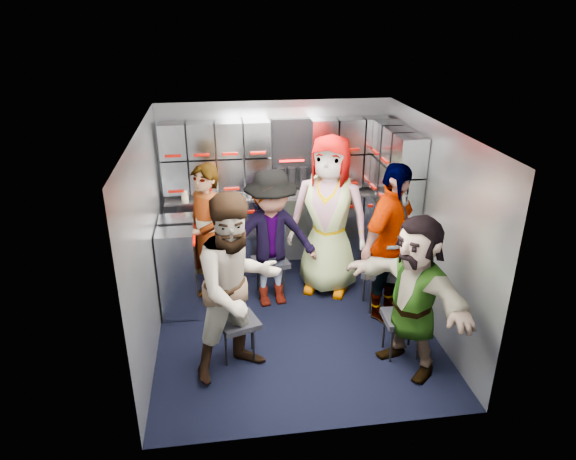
{
  "coord_description": "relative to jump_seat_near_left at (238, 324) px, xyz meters",
  "views": [
    {
      "loc": [
        -0.71,
        -4.54,
        3.1
      ],
      "look_at": [
        -0.01,
        0.35,
        0.95
      ],
      "focal_mm": 32.0,
      "sensor_mm": 36.0,
      "label": 1
    }
  ],
  "objects": [
    {
      "name": "floor",
      "position": [
        0.6,
        0.46,
        -0.37
      ],
      "size": [
        3.0,
        3.0,
        0.0
      ],
      "primitive_type": "plane",
      "color": "black",
      "rests_on": "ground"
    },
    {
      "name": "cup_right",
      "position": [
        1.85,
        1.69,
        0.71
      ],
      "size": [
        0.08,
        0.08,
        0.09
      ],
      "primitive_type": "cylinder",
      "color": "beige",
      "rests_on": "counter"
    },
    {
      "name": "cart_bank_back",
      "position": [
        0.6,
        1.75,
        0.13
      ],
      "size": [
        2.68,
        0.38,
        0.99
      ],
      "primitive_type": "cube",
      "color": "#A1A7B1",
      "rests_on": "ground"
    },
    {
      "name": "bottle_mid",
      "position": [
        0.6,
        1.7,
        0.79
      ],
      "size": [
        0.07,
        0.07,
        0.25
      ],
      "primitive_type": "cylinder",
      "color": "white",
      "rests_on": "counter"
    },
    {
      "name": "counter",
      "position": [
        0.6,
        1.75,
        0.65
      ],
      "size": [
        2.68,
        0.42,
        0.03
      ],
      "primitive_type": "cube",
      "color": "#BABDC2",
      "rests_on": "cart_bank_back"
    },
    {
      "name": "bottle_left",
      "position": [
        0.26,
        1.7,
        0.8
      ],
      "size": [
        0.06,
        0.06,
        0.28
      ],
      "primitive_type": "cylinder",
      "color": "white",
      "rests_on": "counter"
    },
    {
      "name": "jump_seat_center",
      "position": [
        1.1,
        1.36,
        0.01
      ],
      "size": [
        0.44,
        0.43,
        0.43
      ],
      "rotation": [
        0.0,
        0.0,
        0.28
      ],
      "color": "black",
      "rests_on": "ground"
    },
    {
      "name": "jump_seat_mid_right",
      "position": [
        1.61,
        0.69,
        0.06
      ],
      "size": [
        0.53,
        0.52,
        0.48
      ],
      "rotation": [
        0.0,
        0.0,
        -0.42
      ],
      "color": "black",
      "rests_on": "ground"
    },
    {
      "name": "jump_seat_mid_left",
      "position": [
        0.43,
        1.13,
        0.03
      ],
      "size": [
        0.44,
        0.43,
        0.45
      ],
      "rotation": [
        0.0,
        0.0,
        0.21
      ],
      "color": "black",
      "rests_on": "ground"
    },
    {
      "name": "cup_left",
      "position": [
        -0.51,
        1.69,
        0.72
      ],
      "size": [
        0.08,
        0.08,
        0.11
      ],
      "primitive_type": "cylinder",
      "color": "beige",
      "rests_on": "counter"
    },
    {
      "name": "attendant_arc_e",
      "position": [
        1.54,
        -0.34,
        0.39
      ],
      "size": [
        1.06,
        1.45,
        1.51
      ],
      "primitive_type": "imported",
      "rotation": [
        0.0,
        0.0,
        -1.08
      ],
      "color": "black",
      "rests_on": "ground"
    },
    {
      "name": "locker_bank_right",
      "position": [
        1.85,
        1.16,
        1.12
      ],
      "size": [
        0.28,
        1.0,
        0.82
      ],
      "primitive_type": "cube",
      "color": "#A1A7B1",
      "rests_on": "wall_right"
    },
    {
      "name": "red_latch_strip",
      "position": [
        0.6,
        1.55,
        0.51
      ],
      "size": [
        2.6,
        0.02,
        0.03
      ],
      "primitive_type": "cube",
      "color": "#9B0801",
      "rests_on": "cart_bank_back"
    },
    {
      "name": "attendant_arc_a",
      "position": [
        0.0,
        -0.18,
        0.5
      ],
      "size": [
        1.04,
        0.96,
        1.73
      ],
      "primitive_type": "imported",
      "rotation": [
        0.0,
        0.0,
        0.45
      ],
      "color": "black",
      "rests_on": "ground"
    },
    {
      "name": "attendant_arc_d",
      "position": [
        1.61,
        0.51,
        0.49
      ],
      "size": [
        1.03,
        0.99,
        1.72
      ],
      "primitive_type": "imported",
      "rotation": [
        0.0,
        0.0,
        0.73
      ],
      "color": "black",
      "rests_on": "ground"
    },
    {
      "name": "locker_bank_back",
      "position": [
        0.6,
        1.81,
        1.12
      ],
      "size": [
        2.68,
        0.28,
        0.82
      ],
      "primitive_type": "cube",
      "color": "#A1A7B1",
      "rests_on": "wall_back"
    },
    {
      "name": "attendant_standing",
      "position": [
        -0.27,
        1.09,
        0.44
      ],
      "size": [
        0.65,
        0.7,
        1.61
      ],
      "primitive_type": "imported",
      "rotation": [
        0.0,
        0.0,
        -0.95
      ],
      "color": "black",
      "rests_on": "ground"
    },
    {
      "name": "bottle_right",
      "position": [
        1.03,
        1.7,
        0.78
      ],
      "size": [
        0.07,
        0.07,
        0.24
      ],
      "primitive_type": "cylinder",
      "color": "white",
      "rests_on": "counter"
    },
    {
      "name": "wall_back",
      "position": [
        0.6,
        1.96,
        0.68
      ],
      "size": [
        2.8,
        0.04,
        2.1
      ],
      "primitive_type": "cube",
      "color": "#989EA6",
      "rests_on": "ground"
    },
    {
      "name": "attendant_arc_b",
      "position": [
        0.43,
        0.95,
        0.42
      ],
      "size": [
        1.08,
        0.72,
        1.57
      ],
      "primitive_type": "imported",
      "rotation": [
        0.0,
        0.0,
        0.14
      ],
      "color": "black",
      "rests_on": "ground"
    },
    {
      "name": "cart_bank_left",
      "position": [
        -0.59,
        1.02,
        0.13
      ],
      "size": [
        0.38,
        0.76,
        0.99
      ],
      "primitive_type": "cube",
      "color": "#A1A7B1",
      "rests_on": "ground"
    },
    {
      "name": "wall_right",
      "position": [
        2.0,
        0.46,
        0.68
      ],
      "size": [
        0.04,
        3.0,
        2.1
      ],
      "primitive_type": "cube",
      "color": "#989EA6",
      "rests_on": "ground"
    },
    {
      "name": "coffee_niche",
      "position": [
        0.78,
        1.87,
        1.1
      ],
      "size": [
        0.46,
        0.16,
        0.84
      ],
      "primitive_type": null,
      "color": "black",
      "rests_on": "wall_back"
    },
    {
      "name": "ceiling",
      "position": [
        0.6,
        0.46,
        1.73
      ],
      "size": [
        2.8,
        3.0,
        0.02
      ],
      "primitive_type": "cube",
      "color": "silver",
      "rests_on": "wall_back"
    },
    {
      "name": "jump_seat_near_left",
      "position": [
        0.0,
        0.0,
        0.0
      ],
      "size": [
        0.44,
        0.42,
        0.41
      ],
      "rotation": [
        0.0,
        0.0,
        0.31
      ],
      "color": "black",
      "rests_on": "ground"
    },
    {
      "name": "wall_left",
      "position": [
        -0.8,
        0.46,
        0.68
      ],
      "size": [
        0.04,
        3.0,
        2.1
      ],
      "primitive_type": "cube",
      "color": "#989EA6",
      "rests_on": "ground"
    },
    {
      "name": "right_cabinet",
      "position": [
        1.85,
        1.06,
        0.13
      ],
      "size": [
        0.28,
        1.2,
        1.0
      ],
      "primitive_type": "cube",
      "color": "#A1A7B1",
      "rests_on": "ground"
    },
    {
      "name": "jump_seat_near_right",
      "position": [
        1.54,
        -0.16,
        0.01
      ],
      "size": [
        0.37,
        0.36,
        0.43
      ],
      "rotation": [
        0.0,
        0.0,
        -0.04
      ],
      "color": "black",
      "rests_on": "ground"
    },
    {
      "name": "attendant_arc_c",
      "position": [
        1.1,
        1.18,
        0.56
      ],
      "size": [
        1.07,
        0.91,
        1.86
      ],
      "primitive_type": "imported",
      "rotation": [
        0.0,
        0.0,
        -0.42
      ],
      "color": "black",
      "rests_on": "ground"
    }
  ]
}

